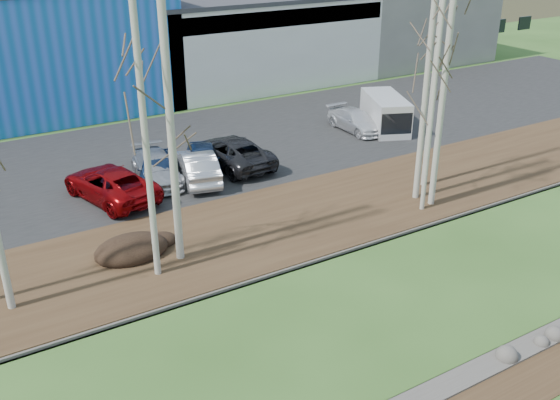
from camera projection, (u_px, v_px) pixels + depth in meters
dirt_strip at (498, 395)px, 17.59m from camera, size 80.00×1.80×0.03m
near_bank_rocks at (471, 375)px, 18.38m from camera, size 80.00×0.80×0.50m
river at (381, 307)px, 21.57m from camera, size 80.00×8.00×0.90m
far_bank_rocks at (315, 257)px, 24.75m from camera, size 80.00×0.80×0.46m
far_bank at (274, 224)px, 27.21m from camera, size 80.00×7.00×0.15m
parking_lot at (179, 153)px, 35.38m from camera, size 80.00×14.00×0.14m
building_blue at (10, 50)px, 41.73m from camera, size 20.40×12.24×8.30m
building_white at (247, 37)px, 50.52m from camera, size 18.36×12.24×6.80m
building_grey at (398, 18)px, 57.98m from camera, size 14.28×12.24×7.30m
dirt_mound at (131, 248)px, 24.49m from camera, size 2.94×2.08×0.58m
birch_2 at (172, 139)px, 22.40m from camera, size 0.30×0.30×9.76m
birch_3 at (144, 129)px, 20.99m from camera, size 0.24×0.24×11.32m
birch_4 at (432, 107)px, 26.48m from camera, size 0.20×0.20×9.61m
birch_5 at (426, 94)px, 27.58m from camera, size 0.28×0.28×9.99m
birch_6 at (443, 92)px, 26.84m from camera, size 0.28×0.28×10.53m
birch_7 at (435, 74)px, 28.73m from camera, size 0.24×0.24×11.06m
car_2 at (110, 184)px, 29.21m from camera, size 3.83×5.97×1.53m
car_3 at (157, 168)px, 31.21m from camera, size 2.65×5.05×1.40m
car_4 at (159, 168)px, 31.15m from camera, size 3.03×4.50×1.42m
car_5 at (198, 166)px, 31.26m from camera, size 2.70×4.91×1.53m
car_6 at (233, 152)px, 33.12m from camera, size 2.81×5.65×1.54m
car_7 at (356, 121)px, 38.61m from camera, size 1.83×4.42×1.28m
car_8 at (203, 159)px, 32.30m from camera, size 3.03×4.50×1.42m
car_9 at (155, 169)px, 31.06m from camera, size 3.03×4.50×1.42m
van_white at (386, 113)px, 38.64m from camera, size 3.69×5.13×2.07m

